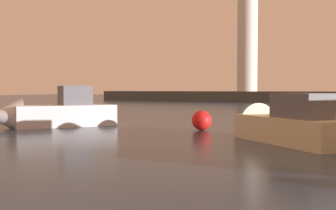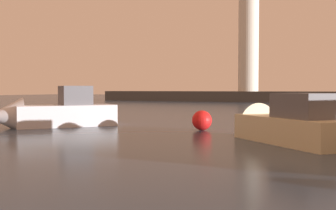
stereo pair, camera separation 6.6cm
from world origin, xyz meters
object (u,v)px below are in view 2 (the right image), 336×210
at_px(motorboat_0, 278,124).
at_px(mooring_buoy, 202,120).
at_px(motorboat_1, 49,113).
at_px(lighthouse, 248,39).

bearing_deg(motorboat_0, mooring_buoy, 147.63).
distance_m(motorboat_0, mooring_buoy, 5.23).
bearing_deg(mooring_buoy, motorboat_1, -168.72).
bearing_deg(mooring_buoy, motorboat_0, -32.37).
bearing_deg(mooring_buoy, lighthouse, 100.82).
height_order(motorboat_0, mooring_buoy, motorboat_0).
relative_size(lighthouse, motorboat_1, 2.71).
xyz_separation_m(motorboat_1, mooring_buoy, (8.72, 1.74, -0.26)).
relative_size(motorboat_0, mooring_buoy, 6.03).
xyz_separation_m(lighthouse, motorboat_0, (13.73, -51.53, -9.89)).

